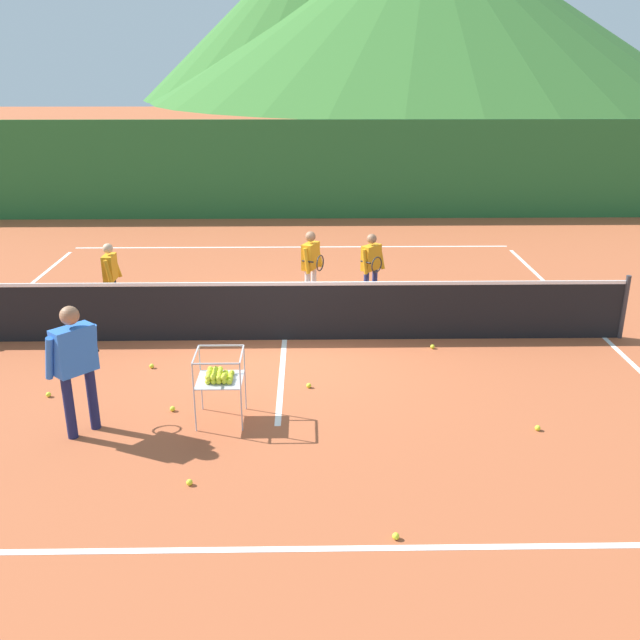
% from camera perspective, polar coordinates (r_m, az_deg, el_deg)
% --- Properties ---
extents(ground_plane, '(120.00, 120.00, 0.00)m').
position_cam_1_polar(ground_plane, '(11.32, -2.90, -1.61)').
color(ground_plane, '#B25633').
extents(line_baseline_near, '(10.40, 0.08, 0.01)m').
position_cam_1_polar(line_baseline_near, '(6.82, -4.29, -18.11)').
color(line_baseline_near, white).
rests_on(line_baseline_near, ground).
extents(line_baseline_far, '(10.40, 0.08, 0.01)m').
position_cam_1_polar(line_baseline_far, '(16.98, -2.29, 5.95)').
color(line_baseline_far, white).
rests_on(line_baseline_far, ground).
extents(line_sideline_east, '(0.08, 11.11, 0.01)m').
position_cam_1_polar(line_sideline_east, '(12.29, 22.12, -1.32)').
color(line_sideline_east, white).
rests_on(line_sideline_east, ground).
extents(line_service_center, '(0.08, 5.69, 0.01)m').
position_cam_1_polar(line_service_center, '(11.32, -2.90, -1.59)').
color(line_service_center, white).
rests_on(line_service_center, ground).
extents(tennis_net, '(10.97, 0.08, 1.05)m').
position_cam_1_polar(tennis_net, '(11.14, -2.94, 0.77)').
color(tennis_net, '#333338').
rests_on(tennis_net, ground).
extents(instructor, '(0.59, 0.78, 1.62)m').
position_cam_1_polar(instructor, '(8.66, -19.30, -2.97)').
color(instructor, '#191E4C').
rests_on(instructor, ground).
extents(student_0, '(0.23, 0.50, 1.28)m').
position_cam_1_polar(student_0, '(12.76, -16.68, 3.75)').
color(student_0, black).
rests_on(student_0, ground).
extents(student_1, '(0.42, 0.73, 1.36)m').
position_cam_1_polar(student_1, '(12.73, -0.74, 4.82)').
color(student_1, silver).
rests_on(student_1, ground).
extents(student_2, '(0.48, 0.69, 1.32)m').
position_cam_1_polar(student_2, '(12.77, 4.20, 4.70)').
color(student_2, navy).
rests_on(student_2, ground).
extents(ball_cart, '(0.58, 0.58, 0.90)m').
position_cam_1_polar(ball_cart, '(8.70, -8.25, -4.57)').
color(ball_cart, '#B7B7BC').
rests_on(ball_cart, ground).
extents(tennis_ball_0, '(0.07, 0.07, 0.07)m').
position_cam_1_polar(tennis_ball_0, '(10.56, -13.54, -3.66)').
color(tennis_ball_0, yellow).
rests_on(tennis_ball_0, ground).
extents(tennis_ball_1, '(0.07, 0.07, 0.07)m').
position_cam_1_polar(tennis_ball_1, '(6.93, 6.19, -17.08)').
color(tennis_ball_1, yellow).
rests_on(tennis_ball_1, ground).
extents(tennis_ball_2, '(0.07, 0.07, 0.07)m').
position_cam_1_polar(tennis_ball_2, '(9.68, -0.92, -5.35)').
color(tennis_ball_2, yellow).
rests_on(tennis_ball_2, ground).
extents(tennis_ball_3, '(0.07, 0.07, 0.07)m').
position_cam_1_polar(tennis_ball_3, '(11.09, 9.14, -2.15)').
color(tennis_ball_3, yellow).
rests_on(tennis_ball_3, ground).
extents(tennis_ball_5, '(0.07, 0.07, 0.07)m').
position_cam_1_polar(tennis_ball_5, '(10.11, -21.23, -5.68)').
color(tennis_ball_5, yellow).
rests_on(tennis_ball_5, ground).
extents(tennis_ball_6, '(0.07, 0.07, 0.07)m').
position_cam_1_polar(tennis_ball_6, '(9.02, 17.29, -8.39)').
color(tennis_ball_6, yellow).
rests_on(tennis_ball_6, ground).
extents(tennis_ball_7, '(0.07, 0.07, 0.07)m').
position_cam_1_polar(tennis_ball_7, '(7.75, -10.58, -12.86)').
color(tennis_ball_7, yellow).
rests_on(tennis_ball_7, ground).
extents(tennis_ball_8, '(0.07, 0.07, 0.07)m').
position_cam_1_polar(tennis_ball_8, '(9.26, -11.91, -7.08)').
color(tennis_ball_8, yellow).
rests_on(tennis_ball_8, ground).
extents(windscreen_fence, '(22.88, 0.08, 2.72)m').
position_cam_1_polar(windscreen_fence, '(19.92, -2.15, 12.10)').
color(windscreen_fence, '#286B33').
rests_on(windscreen_fence, ground).
extents(hill_0, '(40.62, 40.62, 18.72)m').
position_cam_1_polar(hill_0, '(85.01, 0.28, 23.89)').
color(hill_0, '#38702D').
rests_on(hill_0, ground).
extents(hill_1, '(59.10, 59.10, 18.36)m').
position_cam_1_polar(hill_1, '(82.33, 8.67, 23.67)').
color(hill_1, '#38702D').
rests_on(hill_1, ground).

